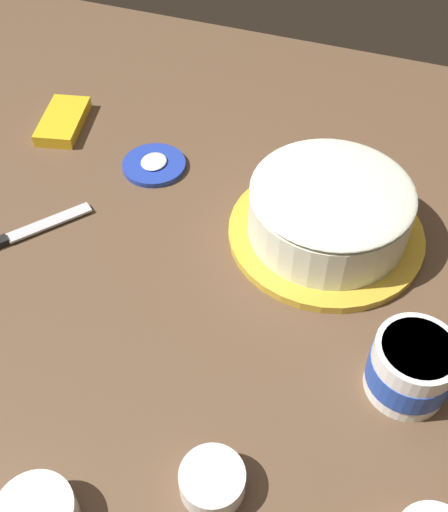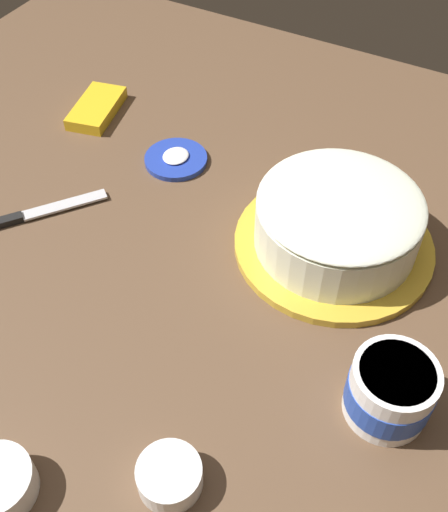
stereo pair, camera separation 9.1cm
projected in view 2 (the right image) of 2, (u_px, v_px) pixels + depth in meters
ground_plane at (162, 285)px, 0.92m from camera, size 1.54×1.54×0.00m
frosted_cake at (337, 224)px, 0.93m from camera, size 0.31×0.31×0.11m
frosting_tub at (390, 390)px, 0.75m from camera, size 0.11×0.11×0.09m
frosting_tub_lid at (176, 159)px, 1.10m from camera, size 0.11×0.11×0.02m
spreading_knife at (23, 216)px, 1.01m from camera, size 0.20×0.16×0.01m
sprinkle_bowl_yellow at (170, 476)px, 0.71m from camera, size 0.08×0.08×0.04m
candy_box_lower at (97, 108)px, 1.20m from camera, size 0.15×0.10×0.02m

